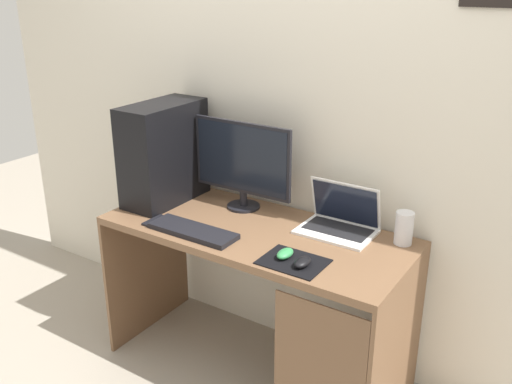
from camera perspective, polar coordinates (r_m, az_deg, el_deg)
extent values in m
plane|color=#9E9384|center=(3.00, 0.00, -17.15)|extent=(8.00, 8.00, 0.00)
cube|color=beige|center=(2.71, 4.08, 9.17)|extent=(4.00, 0.04, 2.60)
cube|color=brown|center=(2.60, 0.00, -4.06)|extent=(1.42, 0.62, 0.03)
cube|color=brown|center=(3.18, -10.76, -7.30)|extent=(0.02, 0.62, 0.73)
cube|color=brown|center=(2.54, 13.90, -15.57)|extent=(0.02, 0.62, 0.73)
cube|color=brown|center=(2.35, 6.27, -17.25)|extent=(0.40, 0.01, 0.59)
cube|color=black|center=(2.88, -9.23, 3.90)|extent=(0.22, 0.45, 0.50)
cylinder|color=black|center=(2.83, -1.26, -1.43)|extent=(0.16, 0.16, 0.01)
cylinder|color=black|center=(2.81, -1.27, -0.62)|extent=(0.04, 0.04, 0.07)
cube|color=black|center=(2.73, -1.41, 3.46)|extent=(0.54, 0.02, 0.35)
cube|color=black|center=(2.72, -1.53, 3.41)|extent=(0.51, 0.00, 0.32)
cube|color=white|center=(2.58, 8.02, -3.98)|extent=(0.33, 0.23, 0.01)
cube|color=black|center=(2.59, 8.21, -3.68)|extent=(0.29, 0.15, 0.00)
cube|color=white|center=(2.61, 8.98, -1.09)|extent=(0.33, 0.06, 0.21)
cube|color=black|center=(2.60, 8.91, -1.17)|extent=(0.31, 0.05, 0.19)
cylinder|color=silver|center=(2.51, 14.64, -3.53)|extent=(0.08, 0.08, 0.15)
cube|color=black|center=(2.56, -6.34, -3.91)|extent=(0.42, 0.14, 0.02)
cube|color=black|center=(2.31, 3.77, -7.00)|extent=(0.26, 0.20, 0.00)
ellipsoid|color=#338C4C|center=(2.33, 2.93, -6.20)|extent=(0.06, 0.10, 0.03)
ellipsoid|color=black|center=(2.27, 4.69, -7.03)|extent=(0.06, 0.10, 0.03)
cube|color=black|center=(2.70, -9.96, -2.91)|extent=(0.07, 0.13, 0.01)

